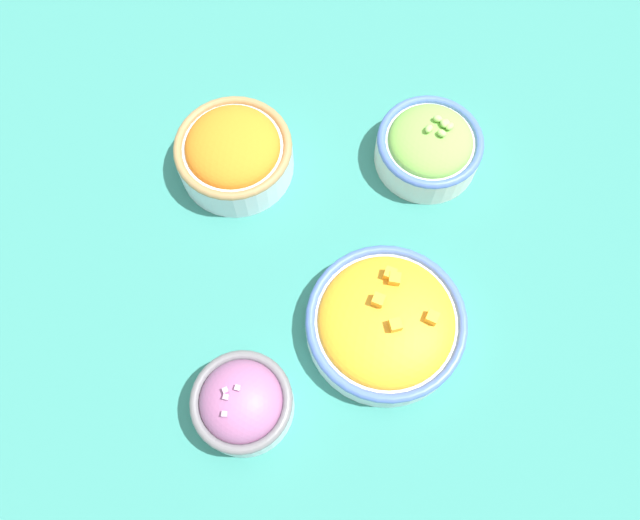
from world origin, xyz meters
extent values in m
plane|color=#337F75|center=(0.00, 0.00, 0.00)|extent=(3.00, 3.00, 0.00)
cylinder|color=silver|center=(0.07, 0.10, 0.02)|extent=(0.20, 0.20, 0.04)
torus|color=#4766B7|center=(0.07, 0.10, 0.04)|extent=(0.20, 0.20, 0.01)
ellipsoid|color=orange|center=(0.07, 0.10, 0.04)|extent=(0.17, 0.17, 0.05)
cube|color=#F4A828|center=(0.06, 0.08, 0.07)|extent=(0.02, 0.02, 0.01)
cube|color=#F4A828|center=(0.02, 0.10, 0.07)|extent=(0.01, 0.01, 0.01)
cube|color=#F4A828|center=(0.02, 0.09, 0.06)|extent=(0.02, 0.02, 0.01)
cube|color=#F4A828|center=(0.08, 0.10, 0.07)|extent=(0.02, 0.02, 0.01)
cube|color=#F4A828|center=(0.07, 0.15, 0.06)|extent=(0.02, 0.02, 0.01)
cylinder|color=silver|center=(-0.14, -0.14, 0.03)|extent=(0.16, 0.16, 0.05)
torus|color=#997A4C|center=(-0.14, -0.14, 0.05)|extent=(0.16, 0.16, 0.01)
ellipsoid|color=orange|center=(-0.14, -0.14, 0.05)|extent=(0.13, 0.13, 0.06)
cylinder|color=silver|center=(0.20, -0.06, 0.03)|extent=(0.12, 0.12, 0.05)
torus|color=slate|center=(0.20, -0.06, 0.05)|extent=(0.12, 0.12, 0.01)
ellipsoid|color=#9E5B8E|center=(0.20, -0.06, 0.05)|extent=(0.10, 0.10, 0.06)
cube|color=#C699C1|center=(0.19, -0.07, 0.08)|extent=(0.01, 0.01, 0.01)
cube|color=#C699C1|center=(0.20, -0.08, 0.08)|extent=(0.01, 0.01, 0.01)
cube|color=#C699C1|center=(0.22, -0.07, 0.08)|extent=(0.01, 0.01, 0.01)
cube|color=#C699C1|center=(0.19, -0.08, 0.08)|extent=(0.01, 0.01, 0.01)
cylinder|color=silver|center=(-0.19, 0.13, 0.02)|extent=(0.15, 0.15, 0.05)
torus|color=#4766B7|center=(-0.19, 0.13, 0.05)|extent=(0.15, 0.15, 0.01)
ellipsoid|color=#7ABC4C|center=(-0.19, 0.13, 0.05)|extent=(0.12, 0.12, 0.05)
ellipsoid|color=#99D166|center=(-0.20, 0.15, 0.07)|extent=(0.02, 0.01, 0.01)
ellipsoid|color=#99D166|center=(-0.19, 0.14, 0.08)|extent=(0.01, 0.02, 0.01)
ellipsoid|color=#99D166|center=(-0.19, 0.12, 0.08)|extent=(0.02, 0.01, 0.01)
ellipsoid|color=#99D166|center=(-0.20, 0.14, 0.08)|extent=(0.02, 0.01, 0.01)
ellipsoid|color=#99D166|center=(-0.20, 0.14, 0.08)|extent=(0.02, 0.01, 0.01)
ellipsoid|color=#99D166|center=(-0.21, 0.13, 0.08)|extent=(0.01, 0.01, 0.01)
camera|label=1|loc=(0.29, 0.04, 0.79)|focal=35.00mm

